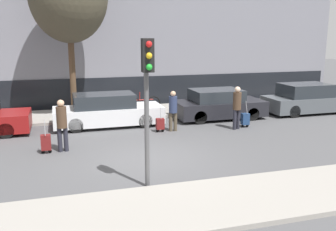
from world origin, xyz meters
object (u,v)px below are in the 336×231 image
at_px(parked_bicycle, 143,103).
at_px(pedestrian_left, 62,122).
at_px(trolley_right, 245,119).
at_px(traffic_light, 147,84).
at_px(pedestrian_center, 173,109).
at_px(trolley_left, 46,142).
at_px(trolley_center, 160,124).
at_px(parked_car_3, 307,99).
at_px(parked_car_2, 218,105).
at_px(pedestrian_right, 237,105).
at_px(parked_car_1, 107,111).

bearing_deg(parked_bicycle, pedestrian_left, -126.52).
relative_size(trolley_right, traffic_light, 0.30).
relative_size(pedestrian_center, parked_bicycle, 0.94).
bearing_deg(pedestrian_left, trolley_left, -179.94).
distance_m(trolley_right, traffic_light, 7.89).
height_order(trolley_center, parked_bicycle, trolley_center).
height_order(parked_car_3, pedestrian_left, pedestrian_left).
relative_size(parked_car_2, parked_bicycle, 2.37).
relative_size(parked_car_3, trolley_right, 3.79).
bearing_deg(pedestrian_right, trolley_center, -28.90).
bearing_deg(traffic_light, pedestrian_center, 66.63).
height_order(pedestrian_center, trolley_right, pedestrian_center).
height_order(parked_car_2, pedestrian_right, pedestrian_right).
bearing_deg(pedestrian_left, traffic_light, -66.96).
xyz_separation_m(parked_car_2, parked_bicycle, (-3.12, 2.20, -0.16)).
height_order(pedestrian_right, trolley_right, pedestrian_right).
height_order(pedestrian_center, traffic_light, traffic_light).
xyz_separation_m(pedestrian_center, pedestrian_right, (2.63, -0.46, 0.09)).
bearing_deg(parked_bicycle, pedestrian_center, -84.65).
distance_m(parked_car_3, trolley_left, 12.93).
xyz_separation_m(trolley_center, pedestrian_right, (3.18, -0.46, 0.69)).
xyz_separation_m(parked_car_1, parked_car_2, (5.22, 0.04, -0.01)).
distance_m(pedestrian_center, trolley_center, 0.82).
bearing_deg(trolley_left, trolley_center, 20.22).
bearing_deg(pedestrian_left, trolley_right, 4.80).
bearing_deg(pedestrian_center, parked_car_2, 31.15).
distance_m(parked_car_3, pedestrian_center, 7.76).
distance_m(pedestrian_left, parked_bicycle, 6.79).
bearing_deg(trolley_left, parked_car_1, 52.67).
relative_size(pedestrian_left, pedestrian_right, 0.99).
bearing_deg(parked_car_2, traffic_light, -125.73).
bearing_deg(parked_bicycle, parked_car_3, -15.85).
bearing_deg(trolley_center, trolley_right, -4.10).
bearing_deg(parked_car_1, trolley_left, -127.33).
bearing_deg(parked_bicycle, trolley_center, -92.78).
bearing_deg(pedestrian_right, trolley_left, -12.01).
relative_size(pedestrian_left, trolley_left, 1.52).
relative_size(pedestrian_center, trolley_right, 1.45).
bearing_deg(parked_car_2, trolley_center, -153.19).
height_order(parked_car_2, pedestrian_left, pedestrian_left).
height_order(parked_car_2, trolley_left, parked_car_2).
xyz_separation_m(trolley_center, parked_bicycle, (0.19, 3.87, 0.15)).
bearing_deg(pedestrian_right, trolley_right, 179.94).
height_order(parked_car_1, pedestrian_right, pedestrian_right).
bearing_deg(parked_car_2, pedestrian_center, -148.80).
relative_size(parked_car_1, trolley_left, 3.94).
bearing_deg(parked_car_1, parked_bicycle, 46.86).
bearing_deg(traffic_light, trolley_center, 71.71).
bearing_deg(trolley_left, pedestrian_center, 18.13).
distance_m(parked_car_3, trolley_right, 4.83).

